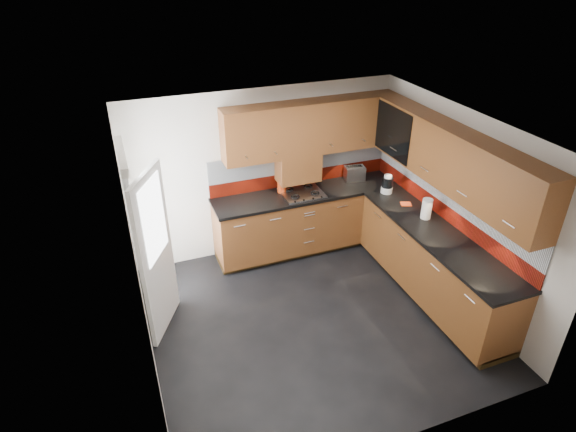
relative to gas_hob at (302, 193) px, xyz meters
name	(u,v)px	position (x,y,z in m)	size (l,w,h in m)	color
room	(316,212)	(-0.45, -1.47, 0.54)	(4.00, 3.80, 2.64)	black
base_cabinets	(364,242)	(0.62, -0.75, -0.52)	(2.70, 3.20, 0.95)	brown
countertop	(366,212)	(0.60, -0.77, -0.03)	(2.72, 3.22, 0.04)	black
backsplash	(375,183)	(0.83, -0.54, 0.26)	(2.70, 3.20, 0.54)	maroon
upper_cabinets	(382,143)	(0.78, -0.69, 0.88)	(2.50, 3.20, 0.72)	brown
extractor_hood	(298,167)	(0.00, 0.17, 0.33)	(0.60, 0.33, 0.40)	brown
glass_cabinet	(403,129)	(1.26, -0.40, 0.91)	(0.32, 0.80, 0.66)	black
back_door	(145,245)	(-2.23, -0.72, 0.08)	(0.42, 1.19, 2.04)	white
gas_hob	(302,193)	(0.00, 0.00, 0.00)	(0.57, 0.50, 0.04)	silver
utensil_pot	(282,186)	(-0.25, 0.15, 0.08)	(0.12, 0.12, 0.45)	red
toaster	(355,173)	(0.90, 0.16, 0.09)	(0.32, 0.22, 0.21)	silver
food_processor	(387,185)	(1.13, -0.39, 0.11)	(0.16, 0.16, 0.27)	white
paper_towel	(427,209)	(1.22, -1.20, 0.12)	(0.13, 0.13, 0.27)	white
orange_cloth	(406,204)	(1.19, -0.80, -0.01)	(0.14, 0.12, 0.01)	#F5491B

